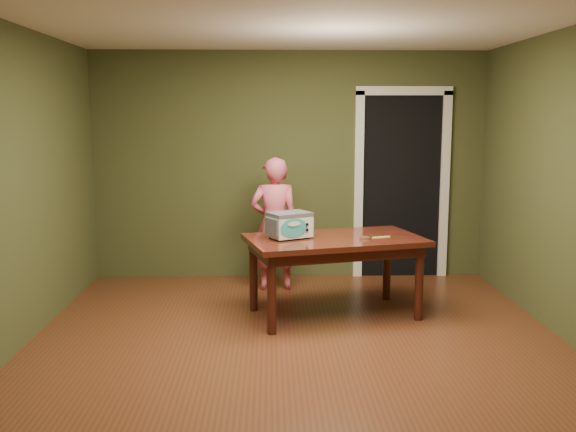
{
  "coord_description": "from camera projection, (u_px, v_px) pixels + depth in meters",
  "views": [
    {
      "loc": [
        -0.22,
        -4.87,
        1.87
      ],
      "look_at": [
        -0.06,
        1.0,
        0.95
      ],
      "focal_mm": 40.0,
      "sensor_mm": 36.0,
      "label": 1
    }
  ],
  "objects": [
    {
      "name": "spatula",
      "position": [
        381.0,
        237.0,
        5.96
      ],
      "size": [
        0.18,
        0.08,
        0.01
      ],
      "primitive_type": "cube",
      "rotation": [
        0.0,
        0.0,
        0.33
      ],
      "color": "#FCF66D",
      "rests_on": "dining_table"
    },
    {
      "name": "dining_table",
      "position": [
        335.0,
        248.0,
        5.98
      ],
      "size": [
        1.77,
        1.27,
        0.75
      ],
      "rotation": [
        0.0,
        0.0,
        0.25
      ],
      "color": "#34140B",
      "rests_on": "floor"
    },
    {
      "name": "doorway",
      "position": [
        396.0,
        184.0,
        7.73
      ],
      "size": [
        1.1,
        0.66,
        2.25
      ],
      "color": "black",
      "rests_on": "ground"
    },
    {
      "name": "baking_pan",
      "position": [
        365.0,
        238.0,
        5.88
      ],
      "size": [
        0.1,
        0.1,
        0.02
      ],
      "color": "silver",
      "rests_on": "dining_table"
    },
    {
      "name": "room_shell",
      "position": [
        299.0,
        138.0,
        4.84
      ],
      "size": [
        4.52,
        5.02,
        2.61
      ],
      "color": "#3D4525",
      "rests_on": "ground"
    },
    {
      "name": "child",
      "position": [
        274.0,
        224.0,
        6.89
      ],
      "size": [
        0.54,
        0.36,
        1.44
      ],
      "primitive_type": "imported",
      "rotation": [
        0.0,
        0.0,
        3.18
      ],
      "color": "#DF5C75",
      "rests_on": "floor"
    },
    {
      "name": "floor",
      "position": [
        299.0,
        353.0,
        5.11
      ],
      "size": [
        5.0,
        5.0,
        0.0
      ],
      "primitive_type": "plane",
      "color": "brown",
      "rests_on": "ground"
    },
    {
      "name": "toy_oven",
      "position": [
        290.0,
        224.0,
        5.91
      ],
      "size": [
        0.46,
        0.41,
        0.24
      ],
      "rotation": [
        0.0,
        0.0,
        0.49
      ],
      "color": "#4C4F54",
      "rests_on": "dining_table"
    }
  ]
}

